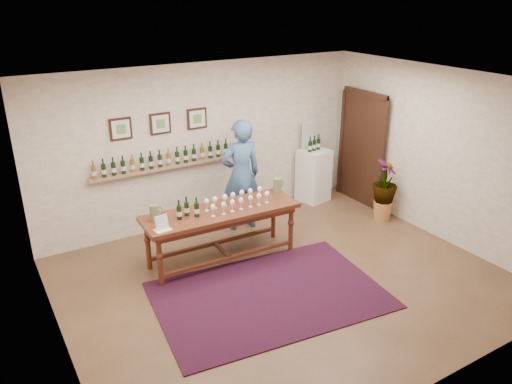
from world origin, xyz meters
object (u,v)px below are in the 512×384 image
tasting_table (221,217)px  potted_plant (384,190)px  person (241,175)px  display_pedestal (314,175)px

tasting_table → potted_plant: size_ratio=2.45×
person → potted_plant: bearing=162.0°
potted_plant → person: person is taller
person → tasting_table: bearing=52.2°
tasting_table → person: (0.82, 0.84, 0.25)m
display_pedestal → person: size_ratio=0.53×
tasting_table → person: person is taller
display_pedestal → potted_plant: (0.51, -1.40, 0.06)m
tasting_table → potted_plant: bearing=-1.9°
tasting_table → potted_plant: potted_plant is taller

